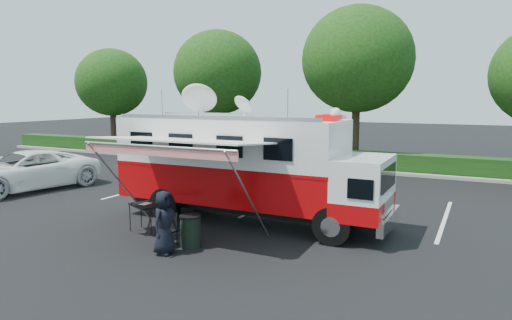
{
  "coord_description": "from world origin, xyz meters",
  "views": [
    {
      "loc": [
        6.44,
        -12.38,
        3.88
      ],
      "look_at": [
        0.0,
        0.5,
        1.9
      ],
      "focal_mm": 32.0,
      "sensor_mm": 36.0,
      "label": 1
    }
  ],
  "objects": [
    {
      "name": "ground_plane",
      "position": [
        0.0,
        0.0,
        0.0
      ],
      "size": [
        120.0,
        120.0,
        0.0
      ],
      "primitive_type": "plane",
      "color": "black",
      "rests_on": "ground"
    },
    {
      "name": "stall_lines",
      "position": [
        -0.5,
        3.0,
        0.0
      ],
      "size": [
        24.12,
        5.5,
        0.01
      ],
      "color": "silver",
      "rests_on": "ground_plane"
    },
    {
      "name": "white_suv",
      "position": [
        -10.73,
        0.2,
        0.0
      ],
      "size": [
        3.85,
        6.32,
        1.64
      ],
      "primitive_type": "imported",
      "rotation": [
        0.0,
        0.0,
        -0.2
      ],
      "color": "white",
      "rests_on": "ground_plane"
    },
    {
      "name": "folding_table",
      "position": [
        -2.23,
        -2.23,
        0.75
      ],
      "size": [
        1.13,
        0.99,
        0.8
      ],
      "color": "black",
      "rests_on": "ground_plane"
    },
    {
      "name": "person",
      "position": [
        -0.51,
        -3.57,
        0.0
      ],
      "size": [
        0.52,
        0.79,
        1.61
      ],
      "primitive_type": "imported",
      "rotation": [
        0.0,
        0.0,
        1.56
      ],
      "color": "black",
      "rests_on": "ground_plane"
    },
    {
      "name": "awning",
      "position": [
        -0.85,
        -2.47,
        2.66
      ],
      "size": [
        4.71,
        2.45,
        2.85
      ],
      "color": "silver",
      "rests_on": "ground_plane"
    },
    {
      "name": "back_border",
      "position": [
        1.14,
        12.9,
        5.0
      ],
      "size": [
        60.0,
        6.14,
        8.87
      ],
      "color": "#9E998E",
      "rests_on": "ground_plane"
    },
    {
      "name": "folding_chair",
      "position": [
        -0.8,
        -2.97,
        0.52
      ],
      "size": [
        0.49,
        0.51,
        0.88
      ],
      "color": "black",
      "rests_on": "ground_plane"
    },
    {
      "name": "trash_bin",
      "position": [
        -0.22,
        -2.88,
        0.43
      ],
      "size": [
        0.57,
        0.57,
        0.85
      ],
      "color": "black",
      "rests_on": "ground_plane"
    },
    {
      "name": "command_truck",
      "position": [
        -0.08,
        -0.0,
        1.77
      ],
      "size": [
        8.63,
        2.37,
        4.14
      ],
      "color": "black",
      "rests_on": "ground_plane"
    }
  ]
}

